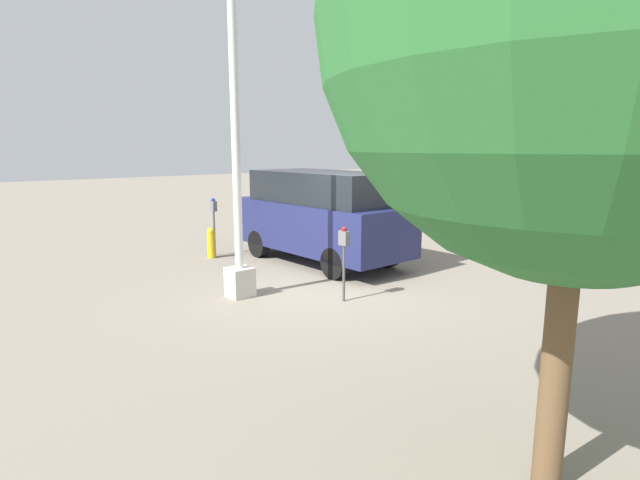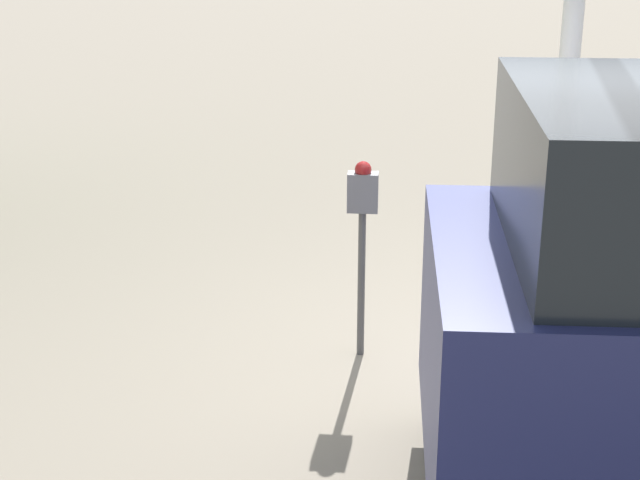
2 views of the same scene
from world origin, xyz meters
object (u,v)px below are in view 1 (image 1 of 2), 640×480
object	(u,v)px
parking_meter_near	(344,247)
parking_meter_far	(214,213)
lamp_post	(237,174)
parked_van	(321,214)
fire_hydrant	(212,243)
street_tree	(589,12)

from	to	relation	value
parking_meter_near	parking_meter_far	world-z (taller)	parking_meter_far
lamp_post	parked_van	distance (m)	3.43
parking_meter_near	lamp_post	world-z (taller)	lamp_post
parked_van	fire_hydrant	world-z (taller)	parked_van
parking_meter_far	street_tree	xyz separation A→B (m)	(-9.84, 2.14, 2.59)
parking_meter_far	fire_hydrant	world-z (taller)	parking_meter_far
lamp_post	fire_hydrant	xyz separation A→B (m)	(3.36, -1.15, -1.91)
parking_meter_far	parking_meter_near	bearing A→B (deg)	179.28
parking_meter_near	parking_meter_far	xyz separation A→B (m)	(5.03, -0.05, 0.09)
lamp_post	street_tree	size ratio (longest dim) A/B	1.22
parking_meter_near	street_tree	bearing A→B (deg)	156.38
parking_meter_near	lamp_post	xyz separation A→B (m)	(1.46, 1.30, 1.28)
parked_van	parking_meter_far	bearing A→B (deg)	34.01
parked_van	fire_hydrant	distance (m)	2.93
street_tree	fire_hydrant	bearing A→B (deg)	-11.40
parking_meter_near	parked_van	bearing A→B (deg)	-32.35
parked_van	fire_hydrant	bearing A→B (deg)	39.83
parked_van	fire_hydrant	size ratio (longest dim) A/B	6.04
parked_van	street_tree	xyz separation A→B (m)	(-7.50, 3.79, 2.51)
lamp_post	parked_van	size ratio (longest dim) A/B	1.47
lamp_post	parking_meter_near	bearing A→B (deg)	-138.21
parking_meter_near	parked_van	distance (m)	3.18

